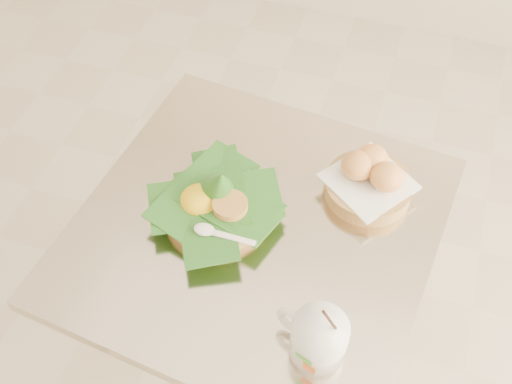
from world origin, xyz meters
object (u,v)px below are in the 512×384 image
(bread_basket, at_px, (369,179))
(coffee_mug, at_px, (318,337))
(cafe_table, at_px, (256,282))
(rice_basket, at_px, (215,201))

(bread_basket, distance_m, coffee_mug, 0.38)
(cafe_table, distance_m, rice_basket, 0.27)
(rice_basket, distance_m, bread_basket, 0.32)
(coffee_mug, bearing_deg, cafe_table, 129.68)
(bread_basket, bearing_deg, coffee_mug, -91.88)
(cafe_table, relative_size, rice_basket, 2.91)
(cafe_table, relative_size, bread_basket, 3.60)
(bread_basket, height_order, coffee_mug, coffee_mug)
(rice_basket, relative_size, bread_basket, 1.24)
(cafe_table, xyz_separation_m, rice_basket, (-0.09, 0.01, 0.26))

